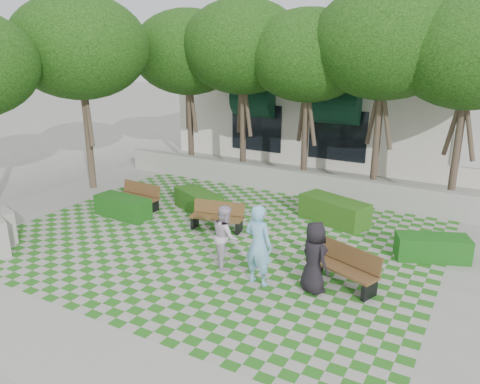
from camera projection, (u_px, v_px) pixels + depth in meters
The scene contains 17 objects.
ground at pixel (197, 253), 12.69m from camera, with size 90.00×90.00×0.00m, color gray.
lawn at pixel (216, 240), 13.52m from camera, with size 12.00×12.00×0.00m, color #2B721E.
sidewalk_south at pixel (55, 346), 8.79m from camera, with size 16.00×2.00×0.01m, color #9E9B93.
sidewalk_west at pixel (48, 201), 16.89m from camera, with size 2.00×12.00×0.01m, color #9E9B93.
retaining_wall at pixel (289, 181), 17.70m from camera, with size 15.00×0.36×0.90m, color #9E9B93.
bench_east at pixel (344, 267), 10.91m from camera, with size 1.85×1.16×0.92m.
bench_mid at pixel (217, 217), 14.19m from camera, with size 1.70×0.84×0.85m.
bench_west at pixel (139, 196), 16.06m from camera, with size 1.66×0.63×0.86m.
hedge_east at pixel (432, 248), 12.25m from camera, with size 1.83×0.73×0.64m, color #154E14.
hedge_midright at pixel (334, 211), 14.75m from camera, with size 2.22×0.89×0.78m, color #255015.
hedge_midleft at pixel (198, 201), 15.80m from camera, with size 1.94×0.78×0.68m, color #1F4B14.
hedge_west at pixel (123, 207), 15.28m from camera, with size 1.90×0.76×0.67m, color #164B14.
person_blue at pixel (258, 245), 10.80m from camera, with size 0.72×0.47×1.97m, color #7FC1E7.
person_dark at pixel (314, 257), 10.50m from camera, with size 0.82×0.53×1.68m, color black.
person_white at pixel (225, 236), 11.76m from camera, with size 0.78×0.61×1.61m, color silver.
tree_row at pixel (244, 51), 16.93m from camera, with size 17.70×13.40×7.41m.
building at pixel (372, 105), 23.18m from camera, with size 18.00×8.92×5.15m.
Camera 1 is at (6.72, -9.52, 5.42)m, focal length 35.00 mm.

